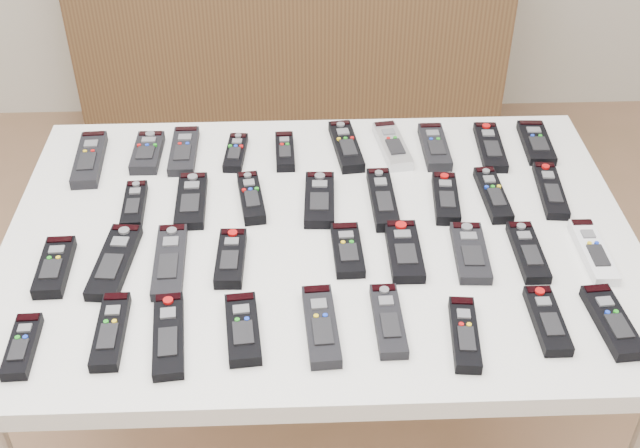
{
  "coord_description": "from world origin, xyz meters",
  "views": [
    {
      "loc": [
        -0.07,
        -1.15,
        1.77
      ],
      "look_at": [
        -0.03,
        0.11,
        0.8
      ],
      "focal_mm": 45.0,
      "sensor_mm": 36.0,
      "label": 1
    }
  ],
  "objects_px": {
    "table": "(320,254)",
    "remote_10": "(134,205)",
    "remote_24": "(470,253)",
    "remote_7": "(435,147)",
    "remote_22": "(347,250)",
    "remote_14": "(383,199)",
    "remote_11": "(191,201)",
    "remote_3": "(236,153)",
    "remote_4": "(285,152)",
    "sideboard": "(290,43)",
    "remote_27": "(22,346)",
    "remote_17": "(551,190)",
    "remote_2": "(184,151)",
    "remote_18": "(55,267)",
    "remote_25": "(528,252)",
    "remote_31": "(321,326)",
    "remote_15": "(446,198)",
    "remote_21": "(231,258)",
    "remote_23": "(404,251)",
    "remote_12": "(251,198)",
    "remote_29": "(169,335)",
    "remote_13": "(319,200)",
    "remote_9": "(536,143)",
    "remote_0": "(89,159)",
    "remote_6": "(392,146)",
    "remote_20": "(170,261)",
    "remote_8": "(490,147)",
    "remote_30": "(243,329)",
    "remote_19": "(115,261)",
    "remote_5": "(346,146)",
    "remote_26": "(593,252)",
    "remote_1": "(147,153)",
    "remote_32": "(388,320)",
    "remote_16": "(493,195)",
    "remote_35": "(612,322)",
    "remote_33": "(465,334)"
  },
  "relations": [
    {
      "from": "remote_8",
      "to": "remote_13",
      "type": "height_order",
      "value": "remote_13"
    },
    {
      "from": "remote_5",
      "to": "remote_31",
      "type": "height_order",
      "value": "same"
    },
    {
      "from": "remote_7",
      "to": "remote_22",
      "type": "relative_size",
      "value": 1.16
    },
    {
      "from": "remote_25",
      "to": "remote_31",
      "type": "xyz_separation_m",
      "value": [
        -0.4,
        -0.18,
        0.0
      ]
    },
    {
      "from": "remote_17",
      "to": "remote_12",
      "type": "bearing_deg",
      "value": -174.39
    },
    {
      "from": "remote_16",
      "to": "remote_23",
      "type": "height_order",
      "value": "same"
    },
    {
      "from": "remote_29",
      "to": "sideboard",
      "type": "bearing_deg",
      "value": 77.87
    },
    {
      "from": "remote_14",
      "to": "remote_10",
      "type": "bearing_deg",
      "value": 179.04
    },
    {
      "from": "remote_27",
      "to": "remote_4",
      "type": "bearing_deg",
      "value": 50.91
    },
    {
      "from": "remote_32",
      "to": "remote_33",
      "type": "height_order",
      "value": "remote_33"
    },
    {
      "from": "remote_19",
      "to": "remote_26",
      "type": "relative_size",
      "value": 1.13
    },
    {
      "from": "remote_0",
      "to": "remote_9",
      "type": "bearing_deg",
      "value": -1.43
    },
    {
      "from": "remote_9",
      "to": "remote_22",
      "type": "height_order",
      "value": "same"
    },
    {
      "from": "remote_16",
      "to": "remote_35",
      "type": "relative_size",
      "value": 1.07
    },
    {
      "from": "remote_15",
      "to": "remote_31",
      "type": "relative_size",
      "value": 0.87
    },
    {
      "from": "remote_20",
      "to": "remote_8",
      "type": "bearing_deg",
      "value": 26.51
    },
    {
      "from": "remote_4",
      "to": "sideboard",
      "type": "bearing_deg",
      "value": 87.92
    },
    {
      "from": "remote_7",
      "to": "remote_22",
      "type": "height_order",
      "value": "remote_7"
    },
    {
      "from": "remote_19",
      "to": "remote_32",
      "type": "relative_size",
      "value": 1.21
    },
    {
      "from": "remote_30",
      "to": "remote_19",
      "type": "bearing_deg",
      "value": 137.11
    },
    {
      "from": "remote_0",
      "to": "remote_12",
      "type": "bearing_deg",
      "value": -27.14
    },
    {
      "from": "remote_1",
      "to": "remote_22",
      "type": "xyz_separation_m",
      "value": [
        0.43,
        -0.36,
        -0.0
      ]
    },
    {
      "from": "remote_12",
      "to": "remote_0",
      "type": "bearing_deg",
      "value": 148.34
    },
    {
      "from": "remote_1",
      "to": "remote_21",
      "type": "bearing_deg",
      "value": -60.78
    },
    {
      "from": "remote_4",
      "to": "remote_20",
      "type": "relative_size",
      "value": 0.69
    },
    {
      "from": "remote_10",
      "to": "remote_24",
      "type": "relative_size",
      "value": 0.89
    },
    {
      "from": "remote_2",
      "to": "remote_11",
      "type": "bearing_deg",
      "value": -80.54
    },
    {
      "from": "remote_7",
      "to": "remote_13",
      "type": "xyz_separation_m",
      "value": [
        -0.27,
        -0.19,
        -0.0
      ]
    },
    {
      "from": "remote_6",
      "to": "remote_20",
      "type": "bearing_deg",
      "value": -147.69
    },
    {
      "from": "remote_12",
      "to": "remote_26",
      "type": "xyz_separation_m",
      "value": [
        0.66,
        -0.2,
        -0.0
      ]
    },
    {
      "from": "table",
      "to": "remote_11",
      "type": "xyz_separation_m",
      "value": [
        -0.26,
        0.1,
        0.07
      ]
    },
    {
      "from": "remote_3",
      "to": "remote_23",
      "type": "relative_size",
      "value": 0.84
    },
    {
      "from": "remote_29",
      "to": "remote_31",
      "type": "relative_size",
      "value": 1.04
    },
    {
      "from": "remote_18",
      "to": "remote_21",
      "type": "distance_m",
      "value": 0.33
    },
    {
      "from": "remote_30",
      "to": "remote_9",
      "type": "bearing_deg",
      "value": 35.83
    },
    {
      "from": "remote_9",
      "to": "remote_11",
      "type": "xyz_separation_m",
      "value": [
        -0.77,
        -0.2,
        0.0
      ]
    },
    {
      "from": "table",
      "to": "remote_9",
      "type": "relative_size",
      "value": 7.45
    },
    {
      "from": "remote_4",
      "to": "remote_21",
      "type": "height_order",
      "value": "remote_21"
    },
    {
      "from": "table",
      "to": "remote_10",
      "type": "relative_size",
      "value": 8.43
    },
    {
      "from": "remote_22",
      "to": "remote_17",
      "type": "bearing_deg",
      "value": 20.66
    },
    {
      "from": "remote_3",
      "to": "remote_10",
      "type": "relative_size",
      "value": 0.95
    },
    {
      "from": "remote_2",
      "to": "remote_26",
      "type": "bearing_deg",
      "value": -26.01
    },
    {
      "from": "remote_11",
      "to": "remote_3",
      "type": "bearing_deg",
      "value": 63.81
    },
    {
      "from": "remote_13",
      "to": "remote_14",
      "type": "xyz_separation_m",
      "value": [
        0.13,
        -0.0,
        0.0
      ]
    },
    {
      "from": "remote_1",
      "to": "remote_6",
      "type": "relative_size",
      "value": 0.83
    },
    {
      "from": "remote_3",
      "to": "remote_12",
      "type": "bearing_deg",
      "value": -72.82
    },
    {
      "from": "remote_2",
      "to": "remote_18",
      "type": "distance_m",
      "value": 0.45
    },
    {
      "from": "remote_7",
      "to": "remote_18",
      "type": "xyz_separation_m",
      "value": [
        -0.77,
        -0.39,
        0.0
      ]
    },
    {
      "from": "remote_17",
      "to": "remote_23",
      "type": "relative_size",
      "value": 1.12
    },
    {
      "from": "remote_11",
      "to": "remote_29",
      "type": "bearing_deg",
      "value": -92.21
    }
  ]
}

